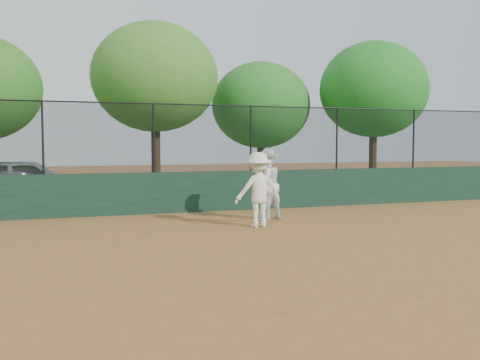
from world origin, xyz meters
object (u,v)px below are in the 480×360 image
object	(u,v)px
tree_2	(155,77)
tree_4	(374,90)
player_second	(266,184)
player_main	(258,190)
tree_3	(261,105)
parked_car	(27,182)

from	to	relation	value
tree_2	tree_4	world-z (taller)	tree_2
player_second	player_main	distance (m)	1.21
tree_3	player_main	bearing A→B (deg)	-112.15
tree_3	tree_4	bearing A→B (deg)	-18.96
tree_2	tree_3	size ratio (longest dim) A/B	1.20
player_second	tree_4	bearing A→B (deg)	-154.76
tree_2	tree_3	bearing A→B (deg)	14.94
player_second	tree_4	distance (m)	11.82
player_second	tree_2	distance (m)	8.85
tree_3	tree_4	distance (m)	5.11
player_main	tree_2	xyz separation A→B (m)	(-0.84, 8.95, 3.70)
player_main	tree_3	world-z (taller)	tree_3
parked_car	player_main	size ratio (longest dim) A/B	2.52
parked_car	tree_4	bearing A→B (deg)	-80.29
parked_car	player_second	distance (m)	8.27
player_second	player_main	bearing A→B (deg)	41.79
player_main	tree_4	world-z (taller)	tree_4
player_second	player_main	xyz separation A→B (m)	(-0.62, -1.04, -0.03)
tree_2	tree_4	size ratio (longest dim) A/B	1.03
parked_car	tree_3	bearing A→B (deg)	-67.47
parked_car	tree_3	xyz separation A→B (m)	(9.70, 3.71, 2.95)
tree_2	player_main	bearing A→B (deg)	-84.67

